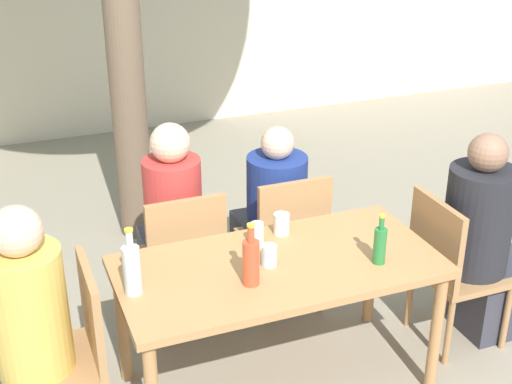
# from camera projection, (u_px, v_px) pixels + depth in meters

# --- Properties ---
(ground_plane) EXTENTS (30.00, 30.00, 0.00)m
(ground_plane) POSITION_uv_depth(u_px,v_px,m) (277.00, 382.00, 3.75)
(ground_plane) COLOR gray
(dining_table_front) EXTENTS (1.57, 0.77, 0.73)m
(dining_table_front) POSITION_uv_depth(u_px,v_px,m) (278.00, 277.00, 3.48)
(dining_table_front) COLOR #B27F4C
(dining_table_front) RESTS_ON ground_plane
(patio_chair_0) EXTENTS (0.44, 0.44, 0.90)m
(patio_chair_0) POSITION_uv_depth(u_px,v_px,m) (70.00, 348.00, 3.20)
(patio_chair_0) COLOR #A87A4C
(patio_chair_0) RESTS_ON ground_plane
(patio_chair_1) EXTENTS (0.44, 0.44, 0.90)m
(patio_chair_1) POSITION_uv_depth(u_px,v_px,m) (450.00, 263.00, 3.88)
(patio_chair_1) COLOR #A87A4C
(patio_chair_1) RESTS_ON ground_plane
(patio_chair_2) EXTENTS (0.44, 0.44, 0.90)m
(patio_chair_2) POSITION_uv_depth(u_px,v_px,m) (183.00, 255.00, 3.96)
(patio_chair_2) COLOR #A87A4C
(patio_chair_2) RESTS_ON ground_plane
(patio_chair_3) EXTENTS (0.44, 0.44, 0.90)m
(patio_chair_3) POSITION_uv_depth(u_px,v_px,m) (286.00, 235.00, 4.16)
(patio_chair_3) COLOR #A87A4C
(patio_chair_3) RESTS_ON ground_plane
(person_seated_0) EXTENTS (0.57, 0.34, 1.24)m
(person_seated_0) POSITION_uv_depth(u_px,v_px,m) (15.00, 350.00, 3.10)
(person_seated_0) COLOR #383842
(person_seated_0) RESTS_ON ground_plane
(person_seated_1) EXTENTS (0.58, 0.37, 1.23)m
(person_seated_1) POSITION_uv_depth(u_px,v_px,m) (486.00, 247.00, 3.93)
(person_seated_1) COLOR #383842
(person_seated_1) RESTS_ON ground_plane
(person_seated_2) EXTENTS (0.32, 0.56, 1.23)m
(person_seated_2) POSITION_uv_depth(u_px,v_px,m) (171.00, 230.00, 4.13)
(person_seated_2) COLOR #383842
(person_seated_2) RESTS_ON ground_plane
(person_seated_3) EXTENTS (0.36, 0.58, 1.13)m
(person_seated_3) POSITION_uv_depth(u_px,v_px,m) (271.00, 219.00, 4.36)
(person_seated_3) COLOR #383842
(person_seated_3) RESTS_ON ground_plane
(soda_bottle_0) EXTENTS (0.08, 0.08, 0.31)m
(soda_bottle_0) POSITION_uv_depth(u_px,v_px,m) (251.00, 261.00, 3.23)
(soda_bottle_0) COLOR #DB4C2D
(soda_bottle_0) RESTS_ON dining_table_front
(green_bottle_1) EXTENTS (0.06, 0.06, 0.26)m
(green_bottle_1) POSITION_uv_depth(u_px,v_px,m) (380.00, 244.00, 3.41)
(green_bottle_1) COLOR #287A38
(green_bottle_1) RESTS_ON dining_table_front
(water_bottle_2) EXTENTS (0.08, 0.08, 0.32)m
(water_bottle_2) POSITION_uv_depth(u_px,v_px,m) (132.00, 269.00, 3.16)
(water_bottle_2) COLOR silver
(water_bottle_2) RESTS_ON dining_table_front
(drinking_glass_0) EXTENTS (0.08, 0.08, 0.11)m
(drinking_glass_0) POSITION_uv_depth(u_px,v_px,m) (282.00, 224.00, 3.70)
(drinking_glass_0) COLOR silver
(drinking_glass_0) RESTS_ON dining_table_front
(drinking_glass_1) EXTENTS (0.08, 0.08, 0.11)m
(drinking_glass_1) POSITION_uv_depth(u_px,v_px,m) (270.00, 256.00, 3.40)
(drinking_glass_1) COLOR silver
(drinking_glass_1) RESTS_ON dining_table_front
(drinking_glass_2) EXTENTS (0.07, 0.07, 0.13)m
(drinking_glass_2) POSITION_uv_depth(u_px,v_px,m) (257.00, 234.00, 3.58)
(drinking_glass_2) COLOR white
(drinking_glass_2) RESTS_ON dining_table_front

